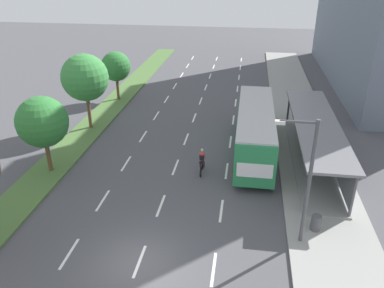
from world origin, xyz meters
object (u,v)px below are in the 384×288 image
(cyclist, at_px, (202,162))
(streetlight, at_px, (306,175))
(bus, at_px, (255,127))
(bus_shelter, at_px, (318,138))
(median_tree_second, at_px, (42,122))
(median_tree_third, at_px, (85,78))
(trash_bin, at_px, (316,223))
(median_tree_fourth, at_px, (116,67))

(cyclist, bearing_deg, streetlight, -48.36)
(bus, bearing_deg, cyclist, -134.55)
(streetlight, bearing_deg, cyclist, 131.64)
(bus, height_order, cyclist, bus)
(bus_shelter, distance_m, median_tree_second, 18.17)
(bus, bearing_deg, median_tree_second, -160.38)
(median_tree_second, xyz_separation_m, median_tree_third, (-0.11, 7.30, 0.79))
(bus_shelter, height_order, trash_bin, bus_shelter)
(bus_shelter, xyz_separation_m, bus, (-4.28, 0.83, 0.20))
(bus, distance_m, trash_bin, 9.37)
(trash_bin, bearing_deg, median_tree_second, 166.72)
(median_tree_second, bearing_deg, bus_shelter, 12.57)
(trash_bin, bearing_deg, bus_shelter, 82.16)
(cyclist, bearing_deg, bus_shelter, 18.77)
(median_tree_third, bearing_deg, trash_bin, -33.90)
(bus, relative_size, streetlight, 1.74)
(streetlight, bearing_deg, bus, 102.63)
(cyclist, xyz_separation_m, median_tree_fourth, (-10.10, 13.27, 2.63))
(cyclist, distance_m, streetlight, 8.91)
(bus_shelter, height_order, cyclist, bus_shelter)
(bus_shelter, height_order, median_tree_fourth, median_tree_fourth)
(median_tree_second, relative_size, trash_bin, 6.00)
(median_tree_fourth, xyz_separation_m, trash_bin, (16.68, -18.51, -2.84))
(median_tree_fourth, distance_m, streetlight, 25.02)
(median_tree_fourth, relative_size, streetlight, 0.73)
(bus_shelter, height_order, median_tree_second, median_tree_second)
(bus_shelter, distance_m, cyclist, 8.16)
(bus, bearing_deg, streetlight, -77.37)
(trash_bin, bearing_deg, median_tree_third, 146.10)
(bus_shelter, height_order, streetlight, streetlight)
(streetlight, bearing_deg, median_tree_third, 142.05)
(bus_shelter, bearing_deg, median_tree_second, -167.43)
(trash_bin, bearing_deg, bus, 110.23)
(cyclist, xyz_separation_m, median_tree_third, (-10.11, 5.96, 3.58))
(bus_shelter, xyz_separation_m, cyclist, (-7.66, -2.60, -1.07))
(bus, relative_size, median_tree_third, 1.84)
(bus_shelter, bearing_deg, bus, 169.02)
(streetlight, bearing_deg, trash_bin, 43.92)
(bus_shelter, distance_m, median_tree_third, 18.26)
(median_tree_third, height_order, streetlight, streetlight)
(bus, distance_m, median_tree_fourth, 16.74)
(median_tree_third, height_order, median_tree_fourth, median_tree_third)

